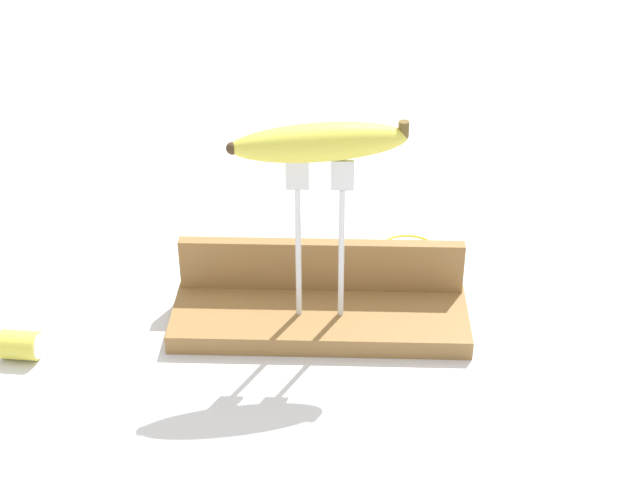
% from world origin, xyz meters
% --- Properties ---
extents(ground_plane, '(3.00, 3.00, 0.00)m').
position_xyz_m(ground_plane, '(0.00, 0.00, 0.00)').
color(ground_plane, silver).
extents(wooden_board, '(0.36, 0.12, 0.02)m').
position_xyz_m(wooden_board, '(0.00, 0.00, 0.01)').
color(wooden_board, olive).
rests_on(wooden_board, ground).
extents(board_backstop, '(0.35, 0.02, 0.07)m').
position_xyz_m(board_backstop, '(0.00, 0.05, 0.06)').
color(board_backstop, olive).
rests_on(board_backstop, wooden_board).
extents(fork_stand_center, '(0.08, 0.01, 0.21)m').
position_xyz_m(fork_stand_center, '(-0.00, -0.01, 0.15)').
color(fork_stand_center, silver).
rests_on(fork_stand_center, wooden_board).
extents(banana_raised_center, '(0.20, 0.08, 0.04)m').
position_xyz_m(banana_raised_center, '(-0.00, -0.01, 0.25)').
color(banana_raised_center, '#DBD147').
rests_on(banana_raised_center, fork_stand_center).
extents(banana_chunk_near, '(0.05, 0.04, 0.03)m').
position_xyz_m(banana_chunk_near, '(-0.35, -0.07, 0.02)').
color(banana_chunk_near, '#DBD147').
rests_on(banana_chunk_near, ground).
extents(wire_coil, '(0.08, 0.08, 0.00)m').
position_xyz_m(wire_coil, '(0.12, 0.18, 0.00)').
color(wire_coil, gold).
rests_on(wire_coil, ground).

